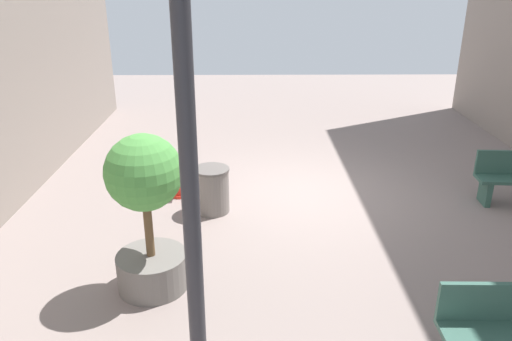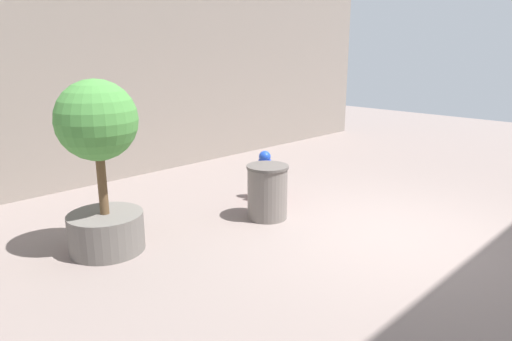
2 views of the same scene
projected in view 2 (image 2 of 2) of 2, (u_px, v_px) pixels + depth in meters
The scene contains 4 objects.
ground_plane at pixel (398, 236), 6.20m from camera, with size 23.40×23.40×0.00m, color gray.
fire_hydrant at pixel (264, 175), 7.65m from camera, with size 0.39×0.36×0.82m.
planter_tree at pixel (100, 157), 5.47m from camera, with size 0.96×0.96×2.12m.
trash_bin at pixel (267, 192), 6.77m from camera, with size 0.62×0.62×0.80m.
Camera 2 is at (-2.70, 5.45, 2.45)m, focal length 32.32 mm.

